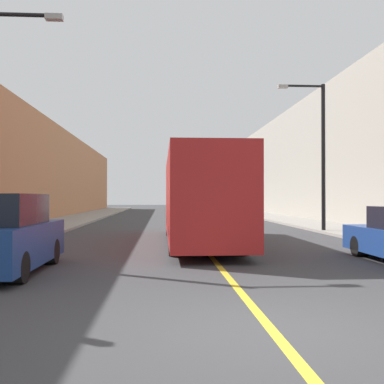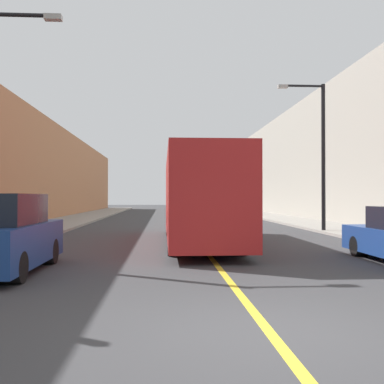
{
  "view_description": "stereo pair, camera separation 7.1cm",
  "coord_description": "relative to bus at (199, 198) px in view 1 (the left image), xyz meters",
  "views": [
    {
      "loc": [
        -1.49,
        -5.92,
        1.81
      ],
      "look_at": [
        0.15,
        18.68,
        2.1
      ],
      "focal_mm": 42.0,
      "sensor_mm": 36.0,
      "label": 1
    },
    {
      "loc": [
        -1.42,
        -5.93,
        1.81
      ],
      "look_at": [
        0.15,
        18.68,
        2.1
      ],
      "focal_mm": 42.0,
      "sensor_mm": 36.0,
      "label": 2
    }
  ],
  "objects": [
    {
      "name": "sidewalk_left",
      "position": [
        -8.27,
        18.38,
        -1.73
      ],
      "size": [
        3.78,
        72.0,
        0.13
      ],
      "primitive_type": "cube",
      "color": "gray",
      "rests_on": "ground"
    },
    {
      "name": "parked_suv_left",
      "position": [
        -5.26,
        -6.59,
        -0.92
      ],
      "size": [
        1.95,
        4.51,
        1.89
      ],
      "color": "navy",
      "rests_on": "ground"
    },
    {
      "name": "street_lamp_right",
      "position": [
        6.58,
        4.85,
        2.58
      ],
      "size": [
        2.45,
        0.24,
        7.46
      ],
      "color": "black",
      "rests_on": "sidewalk_right"
    },
    {
      "name": "sidewalk_right",
      "position": [
        8.37,
        18.38,
        -1.73
      ],
      "size": [
        3.78,
        72.0,
        0.13
      ],
      "primitive_type": "cube",
      "color": "gray",
      "rests_on": "ground"
    },
    {
      "name": "ground_plane",
      "position": [
        0.05,
        -11.62,
        -1.8
      ],
      "size": [
        200.0,
        200.0,
        0.0
      ],
      "primitive_type": "plane",
      "color": "#38383A"
    },
    {
      "name": "building_row_left",
      "position": [
        -12.16,
        18.38,
        2.17
      ],
      "size": [
        4.0,
        72.0,
        7.93
      ],
      "primitive_type": "cube",
      "color": "#B2724C",
      "rests_on": "ground"
    },
    {
      "name": "building_row_right",
      "position": [
        12.26,
        18.38,
        3.21
      ],
      "size": [
        4.0,
        72.0,
        10.01
      ],
      "primitive_type": "cube",
      "color": "gray",
      "rests_on": "ground"
    },
    {
      "name": "road_center_line",
      "position": [
        0.05,
        18.38,
        -1.79
      ],
      "size": [
        0.16,
        72.0,
        0.01
      ],
      "primitive_type": "cube",
      "color": "gold",
      "rests_on": "ground"
    },
    {
      "name": "bus",
      "position": [
        0.0,
        0.0,
        0.0
      ],
      "size": [
        2.48,
        11.76,
        3.37
      ],
      "color": "#AD1E1E",
      "rests_on": "ground"
    }
  ]
}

